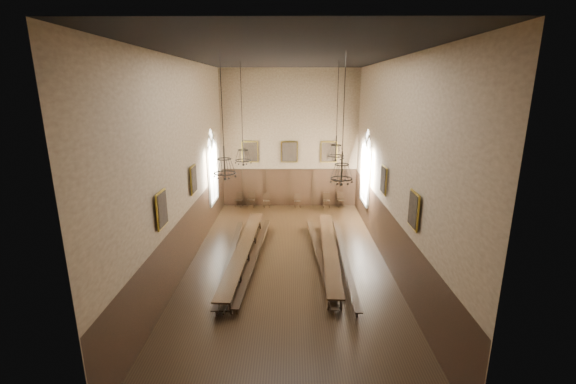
{
  "coord_description": "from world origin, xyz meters",
  "views": [
    {
      "loc": [
        0.14,
        -16.22,
        7.81
      ],
      "look_at": [
        -0.02,
        1.5,
        2.98
      ],
      "focal_mm": 24.0,
      "sensor_mm": 36.0,
      "label": 1
    }
  ],
  "objects_px": {
    "bench_right_outer": "(344,259)",
    "table_right": "(329,254)",
    "chair_0": "(239,203)",
    "chandelier_front_left": "(224,165)",
    "chair_1": "(251,202)",
    "chair_2": "(267,203)",
    "table_left": "(244,254)",
    "bench_left_inner": "(255,256)",
    "chair_6": "(327,203)",
    "chair_4": "(297,203)",
    "chandelier_front_right": "(342,170)",
    "bench_left_outer": "(231,258)",
    "bench_right_inner": "(319,257)",
    "chandelier_back_left": "(243,154)",
    "chandelier_back_right": "(336,149)",
    "chair_7": "(341,203)"
  },
  "relations": [
    {
      "from": "table_right",
      "to": "chair_0",
      "type": "xyz_separation_m",
      "value": [
        -5.29,
        8.37,
        -0.07
      ]
    },
    {
      "from": "chair_0",
      "to": "bench_right_outer",
      "type": "bearing_deg",
      "value": -45.28
    },
    {
      "from": "chair_2",
      "to": "chandelier_back_left",
      "type": "relative_size",
      "value": 0.19
    },
    {
      "from": "bench_right_outer",
      "to": "chair_7",
      "type": "xyz_separation_m",
      "value": [
        0.92,
        8.71,
        0.04
      ]
    },
    {
      "from": "bench_right_outer",
      "to": "chandelier_front_left",
      "type": "bearing_deg",
      "value": -150.04
    },
    {
      "from": "bench_left_outer",
      "to": "chair_6",
      "type": "distance_m",
      "value": 10.03
    },
    {
      "from": "bench_left_outer",
      "to": "chair_4",
      "type": "height_order",
      "value": "chair_4"
    },
    {
      "from": "table_right",
      "to": "chair_6",
      "type": "height_order",
      "value": "chair_6"
    },
    {
      "from": "bench_right_inner",
      "to": "chair_4",
      "type": "bearing_deg",
      "value": 95.82
    },
    {
      "from": "chandelier_back_right",
      "to": "chandelier_front_left",
      "type": "bearing_deg",
      "value": -130.19
    },
    {
      "from": "chandelier_back_right",
      "to": "chair_6",
      "type": "bearing_deg",
      "value": 88.25
    },
    {
      "from": "chair_0",
      "to": "chair_7",
      "type": "relative_size",
      "value": 0.95
    },
    {
      "from": "bench_left_inner",
      "to": "chair_1",
      "type": "bearing_deg",
      "value": 97.19
    },
    {
      "from": "chair_4",
      "to": "chair_1",
      "type": "bearing_deg",
      "value": 171.78
    },
    {
      "from": "table_right",
      "to": "chair_1",
      "type": "relative_size",
      "value": 8.8
    },
    {
      "from": "chair_1",
      "to": "chair_4",
      "type": "relative_size",
      "value": 1.15
    },
    {
      "from": "bench_right_inner",
      "to": "chandelier_front_right",
      "type": "distance_m",
      "value": 5.26
    },
    {
      "from": "chair_0",
      "to": "table_left",
      "type": "bearing_deg",
      "value": -70.61
    },
    {
      "from": "table_left",
      "to": "chandelier_back_right",
      "type": "bearing_deg",
      "value": 28.8
    },
    {
      "from": "table_right",
      "to": "bench_right_outer",
      "type": "bearing_deg",
      "value": -26.76
    },
    {
      "from": "chair_6",
      "to": "chandelier_front_right",
      "type": "distance_m",
      "value": 11.87
    },
    {
      "from": "chair_0",
      "to": "chandelier_front_right",
      "type": "distance_m",
      "value": 13.08
    },
    {
      "from": "chandelier_back_left",
      "to": "bench_right_outer",
      "type": "bearing_deg",
      "value": -31.24
    },
    {
      "from": "bench_right_inner",
      "to": "chandelier_front_right",
      "type": "bearing_deg",
      "value": -77.24
    },
    {
      "from": "chair_0",
      "to": "chandelier_front_left",
      "type": "height_order",
      "value": "chandelier_front_left"
    },
    {
      "from": "chandelier_back_left",
      "to": "chandelier_back_right",
      "type": "distance_m",
      "value": 4.63
    },
    {
      "from": "chair_2",
      "to": "chair_7",
      "type": "relative_size",
      "value": 0.93
    },
    {
      "from": "chair_7",
      "to": "table_right",
      "type": "bearing_deg",
      "value": -111.18
    },
    {
      "from": "bench_right_outer",
      "to": "chair_0",
      "type": "relative_size",
      "value": 9.58
    },
    {
      "from": "table_right",
      "to": "table_left",
      "type": "bearing_deg",
      "value": -178.64
    },
    {
      "from": "chandelier_back_right",
      "to": "chair_2",
      "type": "bearing_deg",
      "value": 122.8
    },
    {
      "from": "table_left",
      "to": "bench_left_inner",
      "type": "height_order",
      "value": "table_left"
    },
    {
      "from": "bench_right_outer",
      "to": "chandelier_back_right",
      "type": "relative_size",
      "value": 2.0
    },
    {
      "from": "table_right",
      "to": "chandelier_back_left",
      "type": "bearing_deg",
      "value": 148.1
    },
    {
      "from": "bench_right_outer",
      "to": "chair_4",
      "type": "xyz_separation_m",
      "value": [
        -2.0,
        8.61,
        0.01
      ]
    },
    {
      "from": "bench_left_outer",
      "to": "bench_right_inner",
      "type": "relative_size",
      "value": 0.98
    },
    {
      "from": "chair_1",
      "to": "chair_2",
      "type": "relative_size",
      "value": 1.11
    },
    {
      "from": "bench_left_outer",
      "to": "chandelier_front_right",
      "type": "relative_size",
      "value": 1.97
    },
    {
      "from": "chair_1",
      "to": "chair_4",
      "type": "distance_m",
      "value": 3.15
    },
    {
      "from": "bench_right_inner",
      "to": "chair_2",
      "type": "relative_size",
      "value": 9.83
    },
    {
      "from": "table_left",
      "to": "chair_1",
      "type": "xyz_separation_m",
      "value": [
        -0.54,
        8.48,
        -0.06
      ]
    },
    {
      "from": "table_left",
      "to": "chair_1",
      "type": "distance_m",
      "value": 8.5
    },
    {
      "from": "chandelier_back_left",
      "to": "chandelier_front_right",
      "type": "relative_size",
      "value": 1.07
    },
    {
      "from": "bench_left_outer",
      "to": "chair_1",
      "type": "bearing_deg",
      "value": 89.72
    },
    {
      "from": "chair_4",
      "to": "chandelier_front_right",
      "type": "xyz_separation_m",
      "value": [
        1.42,
        -10.93,
        4.6
      ]
    },
    {
      "from": "bench_right_outer",
      "to": "table_right",
      "type": "bearing_deg",
      "value": 153.24
    },
    {
      "from": "chair_4",
      "to": "chandelier_back_right",
      "type": "bearing_deg",
      "value": -79.78
    },
    {
      "from": "table_left",
      "to": "bench_left_inner",
      "type": "distance_m",
      "value": 0.55
    },
    {
      "from": "chandelier_back_left",
      "to": "table_left",
      "type": "bearing_deg",
      "value": -84.97
    },
    {
      "from": "chair_1",
      "to": "chair_2",
      "type": "xyz_separation_m",
      "value": [
        1.06,
        -0.1,
        -0.03
      ]
    }
  ]
}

